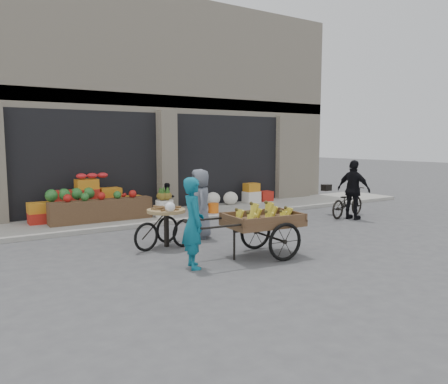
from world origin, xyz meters
TOP-DOWN VIEW (x-y plane):
  - ground at (0.00, 0.00)m, footprint 80.00×80.00m
  - sidewalk at (0.00, 4.10)m, footprint 18.00×2.20m
  - building at (0.00, 8.03)m, footprint 14.00×6.45m
  - fruit_display at (-2.48, 4.38)m, footprint 3.10×1.12m
  - pineapple_bin at (-0.75, 3.60)m, footprint 0.52×0.52m
  - fire_hydrant at (0.35, 3.55)m, footprint 0.22×0.22m
  - orange_bucket at (0.85, 3.50)m, footprint 0.32×0.32m
  - right_bay_goods at (2.61, 4.70)m, footprint 3.35×0.60m
  - seated_person at (-0.35, 4.20)m, footprint 0.51×0.43m
  - banana_cart at (-0.77, -0.99)m, footprint 2.62×1.24m
  - vendor_woman at (-2.30, -0.98)m, footprint 0.53×0.68m
  - tricycle_cart at (-2.03, 0.75)m, footprint 1.46×1.02m
  - vendor_grey at (-0.95, 1.14)m, footprint 0.77×0.94m
  - bicycle at (4.30, 1.26)m, footprint 1.80×0.95m
  - cyclist at (4.10, 0.86)m, footprint 0.64×1.10m

SIDE VIEW (x-z plane):
  - ground at x=0.00m, z-range 0.00..0.00m
  - sidewalk at x=0.00m, z-range 0.00..0.12m
  - orange_bucket at x=0.85m, z-range 0.12..0.42m
  - pineapple_bin at x=-0.75m, z-range 0.12..0.62m
  - right_bay_goods at x=2.61m, z-range 0.06..0.76m
  - bicycle at x=4.30m, z-range 0.00..0.90m
  - fire_hydrant at x=0.35m, z-range 0.15..0.86m
  - tricycle_cart at x=-2.03m, z-range 0.09..1.04m
  - seated_person at x=-0.35m, z-range 0.12..1.05m
  - fruit_display at x=-2.48m, z-range 0.05..1.29m
  - banana_cart at x=-0.77m, z-range 0.24..1.31m
  - vendor_grey at x=-0.95m, z-range 0.00..1.66m
  - vendor_woman at x=-2.30m, z-range 0.00..1.67m
  - cyclist at x=4.10m, z-range 0.00..1.77m
  - building at x=0.00m, z-range -0.13..6.87m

